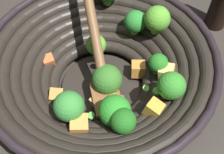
{
  "coord_description": "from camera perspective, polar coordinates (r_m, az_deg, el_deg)",
  "views": [
    {
      "loc": [
        0.25,
        0.19,
        0.47
      ],
      "look_at": [
        -0.02,
        0.02,
        0.03
      ],
      "focal_mm": 44.69,
      "sensor_mm": 36.0,
      "label": 1
    }
  ],
  "objects": [
    {
      "name": "wok",
      "position": [
        0.51,
        -2.18,
        2.3
      ],
      "size": [
        0.45,
        0.42,
        0.2
      ],
      "color": "black",
      "rests_on": "ground"
    },
    {
      "name": "ground_plane",
      "position": [
        0.56,
        -2.17,
        -2.14
      ],
      "size": [
        4.0,
        4.0,
        0.0
      ],
      "primitive_type": "plane",
      "color": "#332D28"
    }
  ]
}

